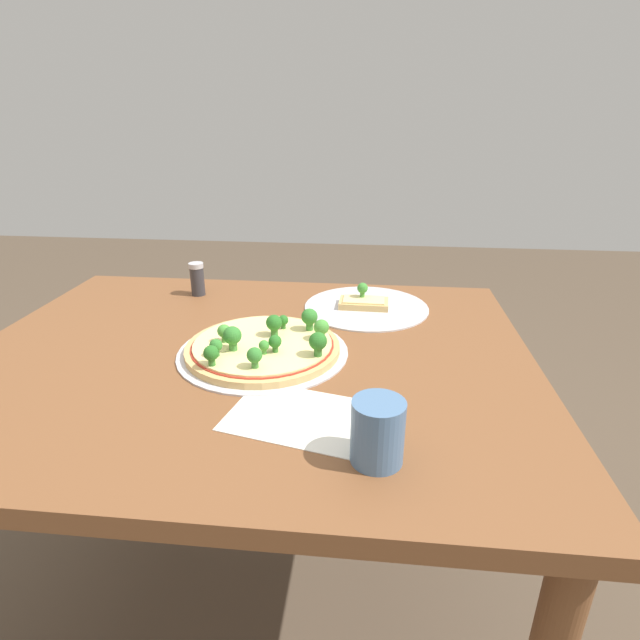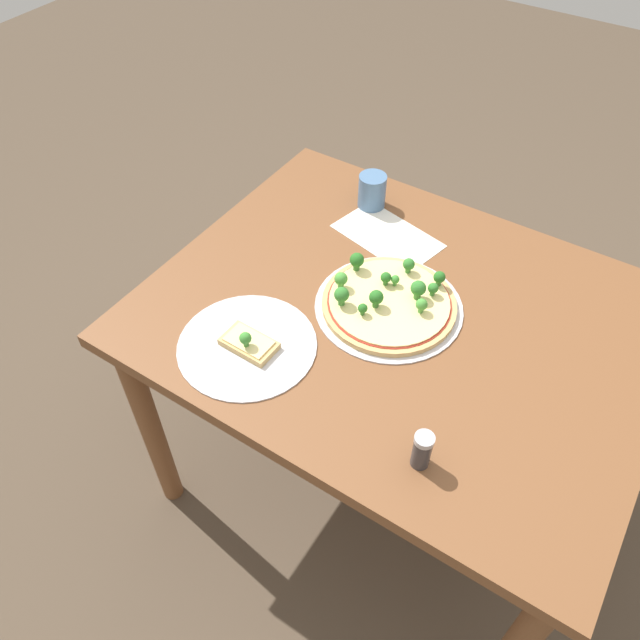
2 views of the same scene
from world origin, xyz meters
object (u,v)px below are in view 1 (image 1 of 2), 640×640
Objects in this scene: dining_table at (250,394)px; drinking_cup at (378,432)px; pizza_tray_whole at (264,346)px; condiment_shaker at (197,279)px; pizza_tray_slice at (365,305)px.

drinking_cup is (-0.26, 0.32, 0.15)m from dining_table.
pizza_tray_whole is 3.93× the size of condiment_shaker.
dining_table is 13.11× the size of condiment_shaker.
condiment_shaker is at bearing -6.63° from pizza_tray_slice.
drinking_cup is 1.07× the size of condiment_shaker.
condiment_shaker reaches higher than pizza_tray_slice.
pizza_tray_slice is at bearing -125.68° from pizza_tray_whole.
pizza_tray_slice reaches higher than dining_table.
dining_table is at bearing -4.56° from pizza_tray_whole.
dining_table is 3.73× the size of pizza_tray_slice.
pizza_tray_slice is 3.28× the size of drinking_cup.
dining_table is 3.33× the size of pizza_tray_whole.
drinking_cup reaches higher than pizza_tray_whole.
pizza_tray_slice is (-0.20, -0.28, -0.01)m from pizza_tray_whole.
pizza_tray_slice is 3.51× the size of condiment_shaker.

